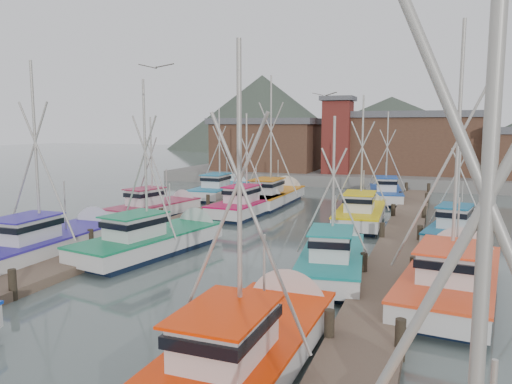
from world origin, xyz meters
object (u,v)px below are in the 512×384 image
(boat_1, at_px, (251,346))
(boat_8, at_px, (251,205))
(boat_4, at_px, (158,240))
(lookout_tower, at_px, (338,134))
(boat_12, at_px, (274,195))

(boat_1, xyz_separation_m, boat_8, (-8.56, 22.54, -0.00))
(boat_4, xyz_separation_m, boat_8, (0.41, 12.50, -0.01))
(boat_1, bearing_deg, lookout_tower, 99.29)
(boat_8, xyz_separation_m, boat_12, (0.11, 5.19, 0.01))
(lookout_tower, distance_m, boat_1, 44.67)
(boat_8, relative_size, boat_12, 0.80)
(lookout_tower, relative_size, boat_8, 0.93)
(boat_1, relative_size, boat_4, 0.97)
(boat_1, bearing_deg, boat_12, 108.09)
(boat_1, height_order, boat_4, boat_4)
(lookout_tower, bearing_deg, boat_1, -81.85)
(lookout_tower, xyz_separation_m, boat_1, (6.29, -43.95, -4.87))
(boat_4, distance_m, boat_8, 12.50)
(boat_8, bearing_deg, boat_1, -65.10)
(boat_8, height_order, boat_12, boat_12)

